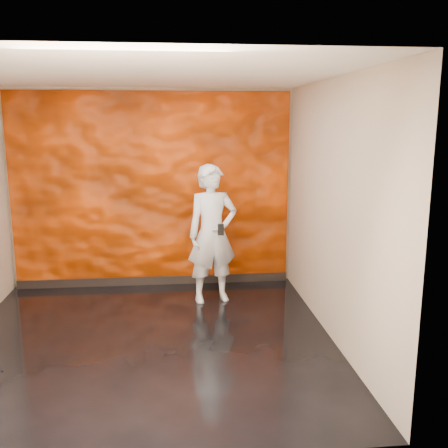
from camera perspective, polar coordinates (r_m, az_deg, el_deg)
room at (r=5.22m, az=-9.04°, el=1.07°), size 4.02×4.02×2.81m
feature_wall at (r=7.15m, az=-8.19°, el=3.80°), size 3.90×0.06×2.75m
baseboard at (r=7.41m, az=-7.91°, el=-6.41°), size 3.90×0.04×0.12m
man at (r=6.49m, az=-1.34°, el=-1.16°), size 0.74×0.57×1.81m
phone at (r=6.22m, az=-0.36°, el=-0.65°), size 0.08×0.03×0.14m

